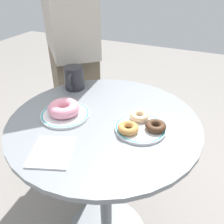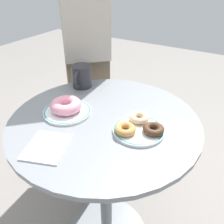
{
  "view_description": "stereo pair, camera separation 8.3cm",
  "coord_description": "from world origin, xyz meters",
  "px_view_note": "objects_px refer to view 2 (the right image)",
  "views": [
    {
      "loc": [
        0.32,
        -0.64,
        1.24
      ],
      "look_at": [
        0.03,
        0.01,
        0.79
      ],
      "focal_mm": 37.31,
      "sensor_mm": 36.0,
      "label": 1
    },
    {
      "loc": [
        0.39,
        -0.6,
        1.24
      ],
      "look_at": [
        0.03,
        0.01,
        0.79
      ],
      "focal_mm": 37.31,
      "sensor_mm": 36.0,
      "label": 2
    }
  ],
  "objects_px": {
    "donut_glazed": "(139,117)",
    "coffee_mug": "(81,76)",
    "plate_left": "(67,111)",
    "donut_pink_frosted": "(66,105)",
    "paper_napkin": "(47,147)",
    "person_figure": "(84,53)",
    "cafe_table": "(105,170)",
    "plate_right": "(138,130)",
    "donut_old_fashioned": "(125,129)",
    "donut_chocolate": "(153,130)"
  },
  "relations": [
    {
      "from": "cafe_table",
      "to": "donut_glazed",
      "type": "relative_size",
      "value": 10.7
    },
    {
      "from": "plate_right",
      "to": "donut_old_fashioned",
      "type": "height_order",
      "value": "donut_old_fashioned"
    },
    {
      "from": "cafe_table",
      "to": "donut_old_fashioned",
      "type": "distance_m",
      "value": 0.32
    },
    {
      "from": "plate_right",
      "to": "coffee_mug",
      "type": "relative_size",
      "value": 1.34
    },
    {
      "from": "donut_pink_frosted",
      "to": "donut_chocolate",
      "type": "relative_size",
      "value": 1.67
    },
    {
      "from": "plate_left",
      "to": "donut_old_fashioned",
      "type": "bearing_deg",
      "value": -1.61
    },
    {
      "from": "cafe_table",
      "to": "coffee_mug",
      "type": "distance_m",
      "value": 0.43
    },
    {
      "from": "plate_left",
      "to": "donut_pink_frosted",
      "type": "distance_m",
      "value": 0.03
    },
    {
      "from": "donut_pink_frosted",
      "to": "coffee_mug",
      "type": "distance_m",
      "value": 0.23
    },
    {
      "from": "plate_right",
      "to": "paper_napkin",
      "type": "relative_size",
      "value": 1.27
    },
    {
      "from": "cafe_table",
      "to": "donut_glazed",
      "type": "bearing_deg",
      "value": 17.41
    },
    {
      "from": "plate_left",
      "to": "donut_chocolate",
      "type": "relative_size",
      "value": 2.56
    },
    {
      "from": "cafe_table",
      "to": "donut_old_fashioned",
      "type": "relative_size",
      "value": 10.7
    },
    {
      "from": "donut_chocolate",
      "to": "donut_glazed",
      "type": "bearing_deg",
      "value": 148.5
    },
    {
      "from": "donut_glazed",
      "to": "coffee_mug",
      "type": "distance_m",
      "value": 0.38
    },
    {
      "from": "donut_chocolate",
      "to": "donut_glazed",
      "type": "xyz_separation_m",
      "value": [
        -0.07,
        0.04,
        0.0
      ]
    },
    {
      "from": "plate_left",
      "to": "donut_glazed",
      "type": "xyz_separation_m",
      "value": [
        0.26,
        0.08,
        0.02
      ]
    },
    {
      "from": "donut_chocolate",
      "to": "coffee_mug",
      "type": "relative_size",
      "value": 0.54
    },
    {
      "from": "cafe_table",
      "to": "donut_chocolate",
      "type": "xyz_separation_m",
      "value": [
        0.19,
        -0.0,
        0.29
      ]
    },
    {
      "from": "donut_glazed",
      "to": "donut_old_fashioned",
      "type": "relative_size",
      "value": 1.0
    },
    {
      "from": "donut_pink_frosted",
      "to": "coffee_mug",
      "type": "bearing_deg",
      "value": 112.21
    },
    {
      "from": "plate_right",
      "to": "donut_old_fashioned",
      "type": "relative_size",
      "value": 2.48
    },
    {
      "from": "paper_napkin",
      "to": "donut_chocolate",
      "type": "bearing_deg",
      "value": 41.18
    },
    {
      "from": "donut_glazed",
      "to": "paper_napkin",
      "type": "height_order",
      "value": "donut_glazed"
    },
    {
      "from": "plate_left",
      "to": "paper_napkin",
      "type": "height_order",
      "value": "plate_left"
    },
    {
      "from": "cafe_table",
      "to": "plate_left",
      "type": "xyz_separation_m",
      "value": [
        -0.14,
        -0.04,
        0.27
      ]
    },
    {
      "from": "cafe_table",
      "to": "paper_napkin",
      "type": "relative_size",
      "value": 5.45
    },
    {
      "from": "donut_chocolate",
      "to": "paper_napkin",
      "type": "distance_m",
      "value": 0.34
    },
    {
      "from": "plate_left",
      "to": "paper_napkin",
      "type": "relative_size",
      "value": 1.31
    },
    {
      "from": "donut_glazed",
      "to": "person_figure",
      "type": "distance_m",
      "value": 0.67
    },
    {
      "from": "paper_napkin",
      "to": "person_figure",
      "type": "bearing_deg",
      "value": 117.58
    },
    {
      "from": "plate_left",
      "to": "person_figure",
      "type": "distance_m",
      "value": 0.55
    },
    {
      "from": "cafe_table",
      "to": "plate_right",
      "type": "xyz_separation_m",
      "value": [
        0.14,
        -0.01,
        0.27
      ]
    },
    {
      "from": "coffee_mug",
      "to": "donut_old_fashioned",
      "type": "bearing_deg",
      "value": -32.44
    },
    {
      "from": "donut_pink_frosted",
      "to": "person_figure",
      "type": "relative_size",
      "value": 0.07
    },
    {
      "from": "person_figure",
      "to": "cafe_table",
      "type": "bearing_deg",
      "value": -46.71
    },
    {
      "from": "plate_right",
      "to": "coffee_mug",
      "type": "height_order",
      "value": "coffee_mug"
    },
    {
      "from": "donut_glazed",
      "to": "coffee_mug",
      "type": "xyz_separation_m",
      "value": [
        -0.35,
        0.13,
        0.03
      ]
    },
    {
      "from": "cafe_table",
      "to": "plate_right",
      "type": "height_order",
      "value": "plate_right"
    },
    {
      "from": "donut_glazed",
      "to": "donut_old_fashioned",
      "type": "bearing_deg",
      "value": -96.8
    },
    {
      "from": "paper_napkin",
      "to": "coffee_mug",
      "type": "bearing_deg",
      "value": 112.58
    },
    {
      "from": "cafe_table",
      "to": "person_figure",
      "type": "bearing_deg",
      "value": 133.29
    },
    {
      "from": "donut_chocolate",
      "to": "person_figure",
      "type": "distance_m",
      "value": 0.75
    },
    {
      "from": "plate_left",
      "to": "donut_glazed",
      "type": "bearing_deg",
      "value": 16.61
    },
    {
      "from": "cafe_table",
      "to": "donut_chocolate",
      "type": "distance_m",
      "value": 0.35
    },
    {
      "from": "paper_napkin",
      "to": "coffee_mug",
      "type": "height_order",
      "value": "coffee_mug"
    },
    {
      "from": "plate_right",
      "to": "donut_old_fashioned",
      "type": "bearing_deg",
      "value": -126.89
    },
    {
      "from": "plate_left",
      "to": "coffee_mug",
      "type": "relative_size",
      "value": 1.39
    },
    {
      "from": "donut_glazed",
      "to": "person_figure",
      "type": "relative_size",
      "value": 0.04
    },
    {
      "from": "paper_napkin",
      "to": "plate_right",
      "type": "bearing_deg",
      "value": 46.94
    }
  ]
}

